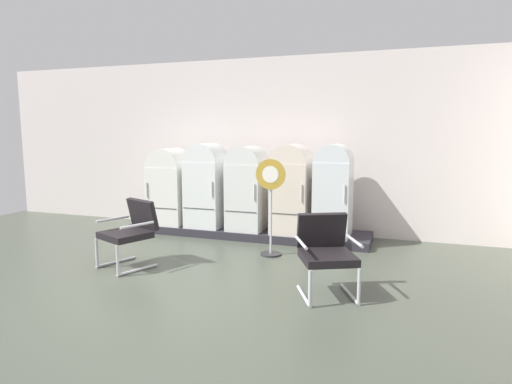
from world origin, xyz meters
The scene contains 11 objects.
ground centered at (0.00, 0.00, -0.03)m, with size 12.00×10.00×0.05m, color #484F42.
back_wall centered at (0.00, 3.66, 1.66)m, with size 11.76×0.12×3.28m.
display_plinth centered at (0.00, 3.02, 0.07)m, with size 4.47×0.95×0.14m, color #2D2A32.
refrigerator_0 centered at (-1.54, 2.91, 0.90)m, with size 0.69×0.66×1.45m.
refrigerator_1 centered at (-0.76, 2.91, 0.96)m, with size 0.66×0.68×1.55m.
refrigerator_2 centered at (0.04, 2.91, 0.94)m, with size 0.63×0.66×1.51m.
refrigerator_3 centered at (0.87, 2.93, 0.96)m, with size 0.64×0.70×1.55m.
refrigerator_4 centered at (1.59, 2.94, 0.97)m, with size 0.59×0.73×1.56m.
armchair_left centered at (-0.92, 0.77, 0.54)m, with size 0.82×0.86×0.94m.
armchair_right centered at (1.88, 0.59, 0.54)m, with size 0.83×0.87×0.94m.
sign_stand centered at (0.80, 1.92, 0.74)m, with size 0.47×0.32×1.50m.
Camera 1 is at (2.70, -4.28, 1.89)m, focal length 30.24 mm.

